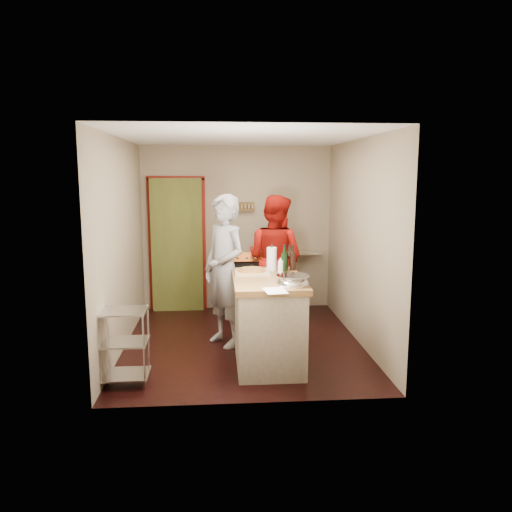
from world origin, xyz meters
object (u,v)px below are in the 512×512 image
Objects in this scene: island at (268,318)px; person_stripe at (224,271)px; stove at (241,285)px; wire_shelving at (125,343)px; person_red at (275,259)px.

island is 0.93m from person_stripe.
person_stripe is at bearing -100.78° from stove.
island is at bearing 17.71° from wire_shelving.
person_red is (1.81, 2.18, 0.49)m from wire_shelving.
stove is 2.94m from wire_shelving.
stove is 2.15m from island.
stove is 0.54× the size of person_red.
wire_shelving is 2.87m from person_red.
island reaches higher than stove.
stove is 0.81m from person_red.
person_red is at bearing -42.79° from stove.
island is 1.76m from person_red.
person_stripe is at bearing 125.86° from island.
island is (0.20, -2.13, 0.07)m from stove.
person_red is at bearing 108.16° from person_stripe.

